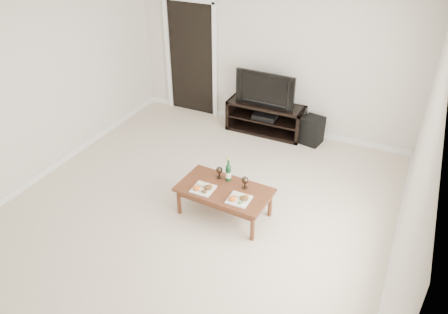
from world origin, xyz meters
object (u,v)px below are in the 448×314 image
subwoofer (312,131)px  coffee_table (224,202)px  television (267,88)px  media_console (265,118)px

subwoofer → coffee_table: 2.41m
coffee_table → television: bearing=97.9°
television → coffee_table: bearing=-80.3°
television → subwoofer: bearing=0.5°
television → subwoofer: (0.85, -0.02, -0.61)m
media_console → subwoofer: (0.85, -0.02, -0.04)m
television → coffee_table: size_ratio=0.87×
media_console → subwoofer: size_ratio=2.86×
media_console → coffee_table: bearing=-82.1°
subwoofer → coffee_table: (-0.52, -2.35, -0.03)m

